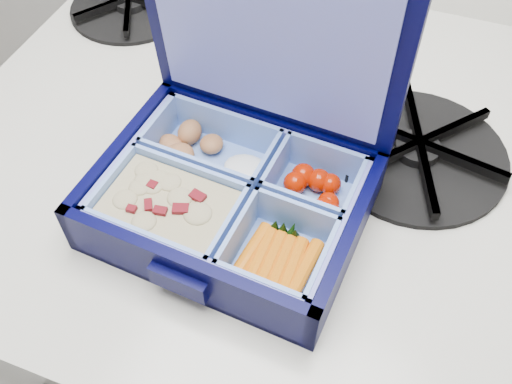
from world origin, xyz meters
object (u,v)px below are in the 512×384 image
at_px(stove, 266,321).
at_px(burner_grate, 418,147).
at_px(bento_box, 231,199).
at_px(fork, 290,110).

bearing_deg(stove, burner_grate, 0.42).
bearing_deg(bento_box, burner_grate, 47.34).
distance_m(stove, burner_grate, 0.52).
xyz_separation_m(bento_box, burner_grate, (0.14, 0.14, -0.01)).
xyz_separation_m(stove, burner_grate, (0.15, 0.00, 0.50)).
relative_size(burner_grate, fork, 1.02).
distance_m(stove, bento_box, 0.53).
xyz_separation_m(stove, bento_box, (0.01, -0.13, 0.51)).
distance_m(stove, fork, 0.49).
relative_size(stove, fork, 5.44).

